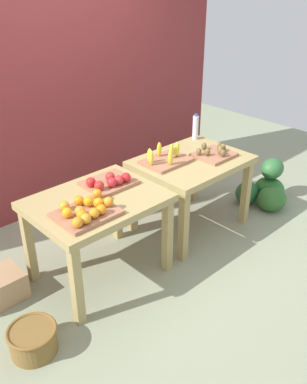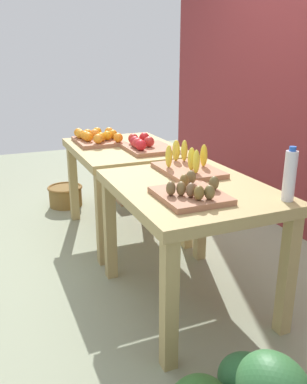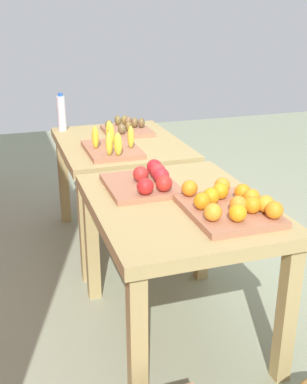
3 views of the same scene
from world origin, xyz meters
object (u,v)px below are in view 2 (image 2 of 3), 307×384
object	(u,v)px
display_table_right	(190,203)
kiwi_bin	(191,193)
banana_crate	(188,166)
wicker_basket	(65,195)
display_table_left	(125,159)
apple_bin	(145,145)
orange_bin	(98,138)
cardboard_produce_box	(129,188)
water_bottle	(290,175)

from	to	relation	value
display_table_right	kiwi_bin	world-z (taller)	kiwi_bin
banana_crate	wicker_basket	size ratio (longest dim) A/B	1.28
display_table_left	banana_crate	bearing A→B (deg)	7.10
display_table_right	apple_bin	distance (m)	0.93
orange_bin	cardboard_produce_box	world-z (taller)	orange_bin
apple_bin	kiwi_bin	world-z (taller)	apple_bin
apple_bin	water_bottle	xyz separation A→B (m)	(1.33, 0.23, 0.09)
banana_crate	cardboard_produce_box	size ratio (longest dim) A/B	1.10
kiwi_bin	cardboard_produce_box	bearing A→B (deg)	169.17
orange_bin	apple_bin	distance (m)	0.49
display_table_left	display_table_right	xyz separation A→B (m)	(1.12, 0.00, 0.00)
orange_bin	apple_bin	bearing A→B (deg)	32.09
banana_crate	kiwi_bin	bearing A→B (deg)	-25.55
display_table_right	kiwi_bin	distance (m)	0.27
kiwi_bin	wicker_basket	size ratio (longest dim) A/B	1.04
display_table_left	kiwi_bin	xyz separation A→B (m)	(1.32, -0.10, 0.14)
banana_crate	water_bottle	xyz separation A→B (m)	(0.66, 0.22, 0.09)
orange_bin	display_table_right	bearing A→B (deg)	7.08
orange_bin	apple_bin	world-z (taller)	apple_bin
display_table_left	apple_bin	bearing A→B (deg)	24.64
water_bottle	apple_bin	bearing A→B (deg)	-170.09
banana_crate	cardboard_produce_box	distance (m)	1.81
display_table_right	apple_bin	world-z (taller)	apple_bin
display_table_right	apple_bin	size ratio (longest dim) A/B	2.49
orange_bin	cardboard_produce_box	distance (m)	1.01
kiwi_bin	water_bottle	bearing A→B (deg)	63.99
display_table_left	cardboard_produce_box	xyz separation A→B (m)	(-0.79, 0.30, -0.52)
display_table_left	water_bottle	distance (m)	1.58
orange_bin	banana_crate	world-z (taller)	banana_crate
display_table_right	orange_bin	distance (m)	1.35
water_bottle	banana_crate	bearing A→B (deg)	-161.72
banana_crate	cardboard_produce_box	world-z (taller)	banana_crate
banana_crate	water_bottle	world-z (taller)	water_bottle
cardboard_produce_box	orange_bin	bearing A→B (deg)	-38.54
apple_bin	display_table_left	bearing A→B (deg)	-155.36
wicker_basket	orange_bin	bearing A→B (deg)	16.16
display_table_right	wicker_basket	bearing A→B (deg)	-169.91
kiwi_bin	water_bottle	size ratio (longest dim) A/B	1.32
orange_bin	banana_crate	bearing A→B (deg)	14.19
orange_bin	wicker_basket	size ratio (longest dim) A/B	1.31
banana_crate	display_table_left	bearing A→B (deg)	-172.90
apple_bin	kiwi_bin	size ratio (longest dim) A/B	1.16
apple_bin	cardboard_produce_box	world-z (taller)	apple_bin
wicker_basket	water_bottle	bearing A→B (deg)	15.86
apple_bin	water_bottle	bearing A→B (deg)	9.91
apple_bin	banana_crate	distance (m)	0.67
orange_bin	cardboard_produce_box	size ratio (longest dim) A/B	1.13
display_table_right	wicker_basket	xyz separation A→B (m)	(-1.97, -0.35, -0.53)
display_table_right	kiwi_bin	xyz separation A→B (m)	(0.20, -0.10, 0.14)
display_table_left	kiwi_bin	distance (m)	1.33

